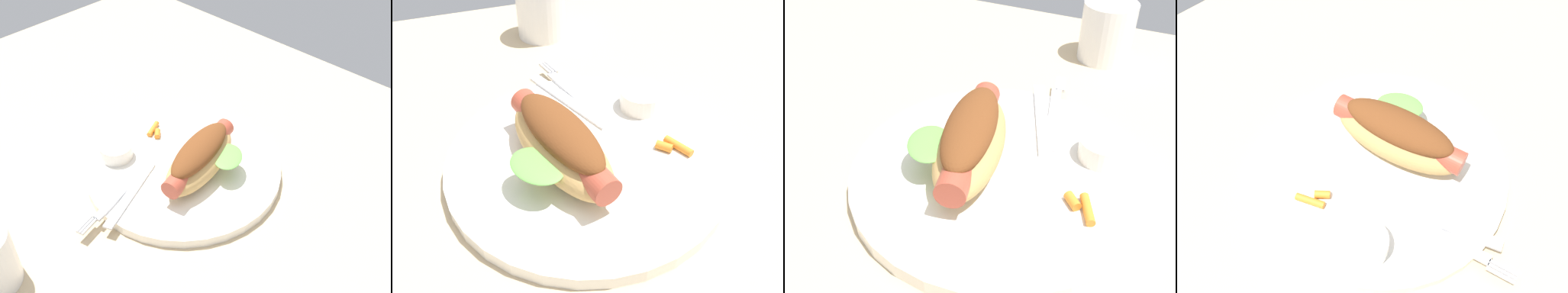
{
  "view_description": "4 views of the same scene",
  "coord_description": "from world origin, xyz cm",
  "views": [
    {
      "loc": [
        -42.83,
        40.23,
        53.64
      ],
      "look_at": [
        -3.78,
        -0.63,
        5.51
      ],
      "focal_mm": 44.58,
      "sensor_mm": 36.0,
      "label": 1
    },
    {
      "loc": [
        -13.89,
        -32.56,
        34.12
      ],
      "look_at": [
        -2.7,
        -0.92,
        4.15
      ],
      "focal_mm": 40.28,
      "sensor_mm": 36.0,
      "label": 2
    },
    {
      "loc": [
        11.32,
        -33.06,
        32.98
      ],
      "look_at": [
        -3.83,
        -0.94,
        4.85
      ],
      "focal_mm": 42.61,
      "sensor_mm": 36.0,
      "label": 3
    },
    {
      "loc": [
        18.44,
        19.35,
        47.29
      ],
      "look_at": [
        -2.25,
        -1.39,
        3.72
      ],
      "focal_mm": 39.56,
      "sensor_mm": 36.0,
      "label": 4
    }
  ],
  "objects": [
    {
      "name": "sauce_ramekin",
      "position": [
        6.91,
        6.59,
        2.79
      ],
      "size": [
        5.27,
        5.27,
        2.38
      ],
      "primitive_type": "cylinder",
      "color": "white",
      "rests_on": "plate"
    },
    {
      "name": "fork",
      "position": [
        0.14,
        12.33,
        1.8
      ],
      "size": [
        5.16,
        15.73,
        0.4
      ],
      "rotation": [
        0.0,
        0.0,
        1.82
      ],
      "color": "silver",
      "rests_on": "plate"
    },
    {
      "name": "knife",
      "position": [
        -1.29,
        10.65,
        1.78
      ],
      "size": [
        6.66,
        13.65,
        0.36
      ],
      "primitive_type": "cube",
      "rotation": [
        0.0,
        0.0,
        1.96
      ],
      "color": "silver",
      "rests_on": "plate"
    },
    {
      "name": "plate",
      "position": [
        -2.26,
        0.51,
        0.8
      ],
      "size": [
        30.76,
        30.76,
        1.6
      ],
      "primitive_type": "cylinder",
      "color": "white",
      "rests_on": "ground_plane"
    },
    {
      "name": "hot_dog",
      "position": [
        -5.35,
        -0.26,
        4.69
      ],
      "size": [
        11.84,
        17.94,
        6.13
      ],
      "rotation": [
        0.0,
        0.0,
        1.81
      ],
      "color": "tan",
      "rests_on": "plate"
    },
    {
      "name": "carrot_garnish",
      "position": [
        6.95,
        -1.78,
        2.06
      ],
      "size": [
        3.68,
        3.6,
        0.98
      ],
      "color": "orange",
      "rests_on": "plate"
    },
    {
      "name": "ground_plane",
      "position": [
        0.0,
        0.0,
        -0.9
      ],
      "size": [
        120.0,
        90.0,
        1.8
      ],
      "primitive_type": "cube",
      "color": "tan"
    }
  ]
}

